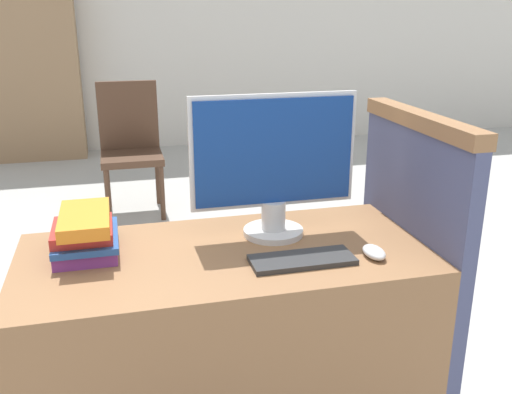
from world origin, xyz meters
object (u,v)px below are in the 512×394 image
(mouse, at_px, (374,252))
(monitor, at_px, (274,164))
(keyboard, at_px, (302,260))
(far_chair, at_px, (130,142))
(book_stack, at_px, (85,234))

(mouse, bearing_deg, monitor, 134.38)
(monitor, distance_m, keyboard, 0.33)
(monitor, xyz_separation_m, mouse, (0.25, -0.25, -0.23))
(keyboard, relative_size, far_chair, 0.32)
(monitor, xyz_separation_m, far_chair, (-0.38, 2.54, -0.48))
(keyboard, xyz_separation_m, book_stack, (-0.62, 0.22, 0.06))
(monitor, bearing_deg, book_stack, -178.96)
(book_stack, distance_m, far_chair, 2.58)
(monitor, relative_size, mouse, 5.27)
(book_stack, bearing_deg, keyboard, -19.65)
(monitor, distance_m, far_chair, 2.62)
(keyboard, relative_size, book_stack, 1.06)
(keyboard, bearing_deg, book_stack, 160.35)
(monitor, xyz_separation_m, keyboard, (0.02, -0.23, -0.24))
(mouse, height_order, book_stack, book_stack)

